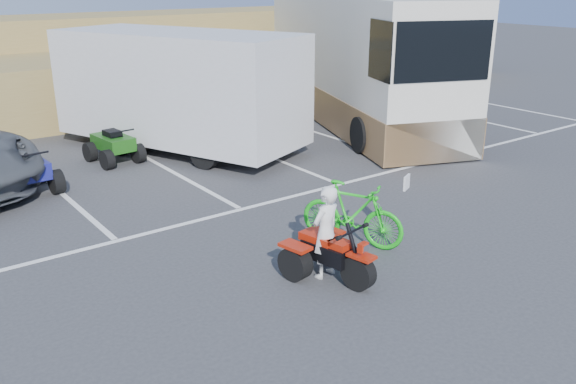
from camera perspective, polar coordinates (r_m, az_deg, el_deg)
ground at (r=10.90m, az=2.40°, el=-5.32°), size 100.00×100.00×0.00m
parking_stripes at (r=14.47m, az=-5.02°, el=1.04°), size 28.00×5.16×0.01m
grass_embankment at (r=24.19m, az=-21.58°, el=10.74°), size 40.00×8.50×3.10m
red_trike_atv at (r=9.90m, az=4.13°, el=-8.06°), size 1.38×1.67×0.97m
rider at (r=9.66m, az=3.54°, el=-3.76°), size 0.62×0.47×1.53m
green_dirt_bike at (r=10.94m, az=6.02°, el=-2.02°), size 1.33×1.98×1.16m
cargo_trailer at (r=17.05m, az=-10.12°, el=9.64°), size 5.16×7.38×3.20m
rv_motorhome at (r=20.53m, az=6.45°, el=11.47°), size 6.58×11.33×3.98m
quad_atv_blue at (r=14.88m, az=-23.11°, el=0.01°), size 1.27×1.65×1.03m
quad_atv_green at (r=16.54m, az=-15.88°, el=2.73°), size 1.22×1.55×0.94m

